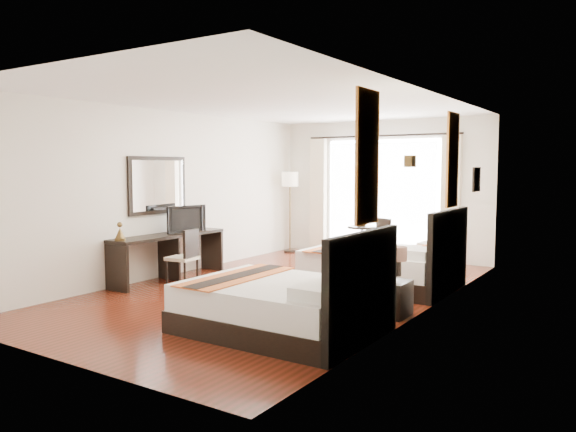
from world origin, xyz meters
The scene contains 29 objects.
floor centered at (0.00, 0.00, -0.01)m, with size 4.50×7.50×0.01m, color #3E180B.
ceiling centered at (0.00, 0.00, 2.79)m, with size 4.50×7.50×0.02m, color white.
wall_headboard centered at (2.25, 0.00, 1.40)m, with size 0.01×7.50×2.80m, color silver.
wall_desk centered at (-2.25, 0.00, 1.40)m, with size 0.01×7.50×2.80m, color silver.
wall_window centered at (0.00, 3.75, 1.40)m, with size 4.50×0.01×2.80m, color silver.
wall_entry centered at (0.00, -3.75, 1.40)m, with size 4.50×0.01×2.80m, color silver.
window_glass centered at (0.00, 3.73, 1.30)m, with size 2.40×0.02×2.20m, color white.
sheer_curtain centered at (0.00, 3.67, 1.30)m, with size 2.30×0.02×2.10m, color white.
drape_left centered at (-1.45, 3.63, 1.28)m, with size 0.35×0.14×2.35m, color beige.
drape_right centered at (1.45, 3.63, 1.28)m, with size 0.35×0.14×2.35m, color beige.
art_panel_near centered at (2.23, -1.77, 1.95)m, with size 0.03×0.50×1.35m, color maroon.
art_panel_far centered at (2.23, 1.08, 1.95)m, with size 0.03×0.50×1.35m, color maroon.
wall_sconce centered at (2.19, -0.48, 1.92)m, with size 0.10×0.14×0.14m, color #4F3B1C.
mirror_frame centered at (-2.22, -0.34, 1.55)m, with size 0.04×1.25×0.95m, color black.
mirror_glass centered at (-2.19, -0.34, 1.55)m, with size 0.01×1.12×0.82m, color white.
bed_near centered at (1.24, -1.77, 0.31)m, with size 2.13×1.66×1.20m.
bed_far centered at (1.21, 1.08, 0.32)m, with size 2.19×1.71×1.24m.
nightstand centered at (2.00, -0.48, 0.22)m, with size 0.37×0.46×0.44m, color black.
table_lamp centered at (2.03, -0.42, 0.75)m, with size 0.23×0.23×0.37m.
vase centered at (1.97, -0.63, 0.57)m, with size 0.13×0.13×0.13m, color black.
console_desk centered at (-1.99, -0.34, 0.38)m, with size 0.50×2.20×0.76m, color black.
television centered at (-1.97, 0.00, 0.98)m, with size 0.78×0.10×0.45m, color black.
bronze_figurine centered at (-1.99, -1.34, 0.88)m, with size 0.16×0.16×0.24m, color #4F3B1C, non-canonical shape.
desk_chair centered at (-1.56, -0.46, 0.27)m, with size 0.46×0.46×0.88m.
floor_lamp centered at (-1.94, 3.26, 1.48)m, with size 0.35×0.35×1.74m.
side_table centered at (-0.21, 3.25, 0.34)m, with size 0.58×0.58×0.67m, color black.
fruit_bowl centered at (-0.22, 3.23, 0.70)m, with size 0.22×0.22×0.05m, color #4B2D1B.
window_chair centered at (0.28, 2.87, 0.27)m, with size 0.54×0.54×0.87m.
jute_rug centered at (-0.32, 2.48, 0.01)m, with size 1.12×0.76×0.01m, color tan.
Camera 1 is at (4.65, -6.93, 1.85)m, focal length 35.00 mm.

